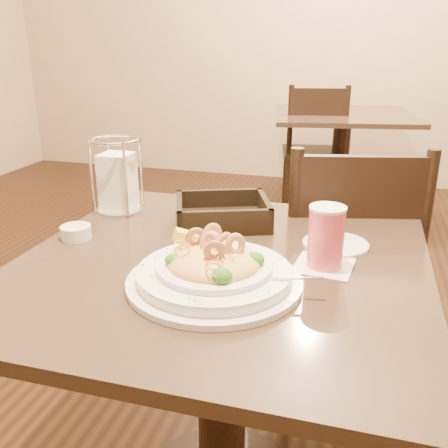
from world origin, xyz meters
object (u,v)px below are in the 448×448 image
(dining_chair_far, at_px, (314,148))
(napkin_caddy, at_px, (118,180))
(drink_glass, at_px, (326,237))
(dining_chair_near, at_px, (344,274))
(butter_ramekin, at_px, (76,232))
(background_table, at_px, (341,147))
(pasta_bowl, at_px, (214,270))
(main_table, at_px, (222,349))
(bread_basket, at_px, (222,215))
(side_plate, at_px, (335,244))

(dining_chair_far, bearing_deg, napkin_caddy, 70.47)
(dining_chair_far, xyz_separation_m, drink_glass, (0.28, -2.46, 0.31))
(dining_chair_near, relative_size, butter_ramekin, 12.50)
(background_table, relative_size, pasta_bowl, 2.65)
(pasta_bowl, bearing_deg, background_table, 87.72)
(dining_chair_near, height_order, napkin_caddy, napkin_caddy)
(main_table, xyz_separation_m, butter_ramekin, (-0.38, 0.03, 0.25))
(bread_basket, xyz_separation_m, napkin_caddy, (-0.31, 0.02, 0.07))
(butter_ramekin, bearing_deg, dining_chair_far, 82.41)
(napkin_caddy, distance_m, butter_ramekin, 0.24)
(dining_chair_near, relative_size, drink_glass, 6.79)
(bread_basket, bearing_deg, napkin_caddy, 176.07)
(background_table, bearing_deg, dining_chair_far, -170.80)
(background_table, bearing_deg, side_plate, -87.21)
(main_table, distance_m, side_plate, 0.37)
(main_table, distance_m, background_table, 2.52)
(drink_glass, bearing_deg, background_table, 92.28)
(dining_chair_far, relative_size, butter_ramekin, 12.50)
(pasta_bowl, relative_size, side_plate, 2.52)
(side_plate, bearing_deg, pasta_bowl, -129.43)
(bread_basket, bearing_deg, background_table, 85.29)
(dining_chair_far, bearing_deg, butter_ramekin, 71.12)
(main_table, relative_size, butter_ramekin, 12.10)
(side_plate, bearing_deg, main_table, -147.38)
(main_table, height_order, pasta_bowl, pasta_bowl)
(side_plate, bearing_deg, drink_glass, -97.67)
(dining_chair_far, distance_m, drink_glass, 2.49)
(pasta_bowl, distance_m, napkin_caddy, 0.55)
(dining_chair_near, bearing_deg, dining_chair_far, -94.34)
(dining_chair_near, bearing_deg, drink_glass, 72.60)
(dining_chair_far, height_order, side_plate, dining_chair_far)
(drink_glass, bearing_deg, pasta_bowl, -144.22)
(butter_ramekin, bearing_deg, main_table, -4.30)
(dining_chair_near, xyz_separation_m, dining_chair_far, (-0.31, 1.98, 0.00))
(pasta_bowl, height_order, napkin_caddy, napkin_caddy)
(main_table, xyz_separation_m, pasta_bowl, (0.02, -0.12, 0.27))
(pasta_bowl, bearing_deg, dining_chair_near, 69.24)
(background_table, height_order, pasta_bowl, pasta_bowl)
(napkin_caddy, distance_m, side_plate, 0.63)
(napkin_caddy, height_order, side_plate, napkin_caddy)
(background_table, bearing_deg, main_table, -92.80)
(dining_chair_near, bearing_deg, background_table, -99.51)
(background_table, bearing_deg, butter_ramekin, -101.51)
(background_table, distance_m, butter_ramekin, 2.56)
(dining_chair_far, bearing_deg, main_table, 80.00)
(main_table, relative_size, dining_chair_far, 0.97)
(pasta_bowl, xyz_separation_m, side_plate, (0.22, 0.27, -0.03))
(background_table, xyz_separation_m, bread_basket, (-0.19, -2.29, 0.26))
(pasta_bowl, distance_m, bread_basket, 0.36)
(background_table, xyz_separation_m, dining_chair_near, (0.13, -2.01, -0.01))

